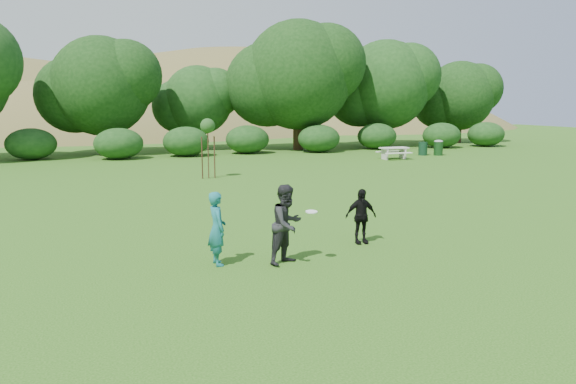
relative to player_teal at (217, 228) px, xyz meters
name	(u,v)px	position (x,y,z in m)	size (l,w,h in m)	color
ground	(332,257)	(2.69, -0.30, -0.83)	(120.00, 120.00, 0.00)	#19470C
player_teal	(217,228)	(0.00, 0.00, 0.00)	(0.61, 0.40, 1.67)	#18666D
player_grey	(287,224)	(1.51, -0.44, 0.07)	(0.88, 0.69, 1.81)	#232426
player_black	(361,216)	(3.92, 0.61, -0.12)	(0.84, 0.35, 1.43)	black
trash_can_near	(423,149)	(19.05, 20.60, -0.38)	(0.60, 0.60, 0.90)	#143722
frisbee	(311,212)	(2.02, -0.65, 0.37)	(0.27, 0.27, 0.05)	white
sapling	(208,128)	(2.87, 14.21, 1.59)	(0.70, 0.70, 2.85)	#402719
picnic_table	(394,151)	(15.82, 18.97, -0.32)	(1.80, 1.48, 0.76)	beige
trash_can_lidded	(438,147)	(20.00, 20.18, -0.29)	(0.60, 0.60, 1.05)	#153A17
hillside	(123,214)	(2.13, 68.15, -12.81)	(150.00, 72.00, 52.00)	olive
tree_row	(207,84)	(5.91, 28.39, 4.04)	(53.92, 10.38, 9.62)	#3A2616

